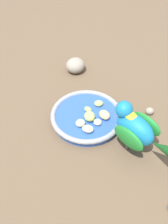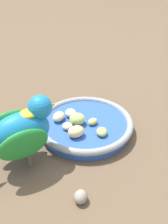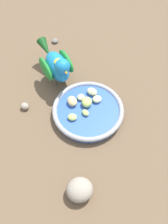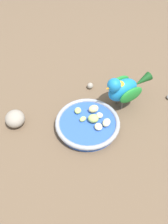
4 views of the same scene
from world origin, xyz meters
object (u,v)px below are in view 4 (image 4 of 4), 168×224
(apple_piece_0, at_px, (98,127))
(apple_piece_1, at_px, (83,119))
(parrot, at_px, (124,89))
(rock_large, at_px, (15,119))
(apple_piece_3, at_px, (93,118))
(apple_piece_5, at_px, (106,123))
(apple_piece_2, at_px, (94,109))
(apple_piece_4, at_px, (78,110))
(feeding_bowl, at_px, (88,123))
(pebble_0, at_px, (90,86))
(apple_piece_6, at_px, (99,115))

(apple_piece_0, bearing_deg, apple_piece_1, 46.89)
(parrot, height_order, rock_large, parrot)
(apple_piece_3, relative_size, parrot, 0.18)
(apple_piece_3, distance_m, apple_piece_5, 0.05)
(apple_piece_2, distance_m, apple_piece_4, 0.06)
(feeding_bowl, distance_m, rock_large, 0.26)
(apple_piece_0, relative_size, pebble_0, 1.07)
(feeding_bowl, height_order, apple_piece_6, apple_piece_6)
(apple_piece_0, bearing_deg, rock_large, 72.57)
(apple_piece_2, bearing_deg, apple_piece_0, -179.46)
(apple_piece_1, relative_size, apple_piece_5, 0.73)
(apple_piece_0, height_order, apple_piece_2, apple_piece_2)
(apple_piece_1, distance_m, rock_large, 0.24)
(feeding_bowl, height_order, apple_piece_2, apple_piece_2)
(apple_piece_4, height_order, apple_piece_6, same)
(apple_piece_1, distance_m, apple_piece_5, 0.08)
(parrot, relative_size, rock_large, 2.85)
(feeding_bowl, relative_size, parrot, 1.11)
(apple_piece_6, height_order, parrot, parrot)
(apple_piece_2, relative_size, parrot, 0.18)
(apple_piece_6, distance_m, pebble_0, 0.19)
(feeding_bowl, height_order, parrot, parrot)
(apple_piece_0, height_order, apple_piece_1, apple_piece_0)
(apple_piece_4, relative_size, apple_piece_5, 0.83)
(feeding_bowl, relative_size, apple_piece_3, 6.13)
(pebble_0, bearing_deg, apple_piece_5, -176.27)
(apple_piece_4, xyz_separation_m, pebble_0, (0.15, -0.07, -0.02))
(apple_piece_5, bearing_deg, apple_piece_6, 22.85)
(apple_piece_1, relative_size, pebble_0, 0.93)
(apple_piece_1, xyz_separation_m, apple_piece_3, (-0.01, -0.04, 0.01))
(apple_piece_5, distance_m, parrot, 0.15)
(apple_piece_6, bearing_deg, parrot, -56.54)
(apple_piece_6, bearing_deg, pebble_0, -0.49)
(apple_piece_1, bearing_deg, apple_piece_4, 15.27)
(apple_piece_4, relative_size, parrot, 0.14)
(apple_piece_1, relative_size, apple_piece_4, 0.88)
(apple_piece_3, xyz_separation_m, apple_piece_5, (-0.02, -0.04, -0.00))
(apple_piece_3, distance_m, rock_large, 0.28)
(apple_piece_0, xyz_separation_m, apple_piece_1, (0.04, 0.05, -0.00))
(apple_piece_0, xyz_separation_m, pebble_0, (0.24, -0.02, -0.02))
(feeding_bowl, distance_m, apple_piece_1, 0.02)
(parrot, bearing_deg, apple_piece_5, 29.32)
(apple_piece_0, height_order, rock_large, rock_large)
(apple_piece_0, distance_m, pebble_0, 0.24)
(parrot, xyz_separation_m, rock_large, (-0.03, 0.40, -0.06))
(feeding_bowl, bearing_deg, apple_piece_1, 55.87)
(apple_piece_3, height_order, rock_large, rock_large)
(apple_piece_5, height_order, pebble_0, apple_piece_5)
(apple_piece_2, bearing_deg, rock_large, 88.25)
(feeding_bowl, height_order, pebble_0, feeding_bowl)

